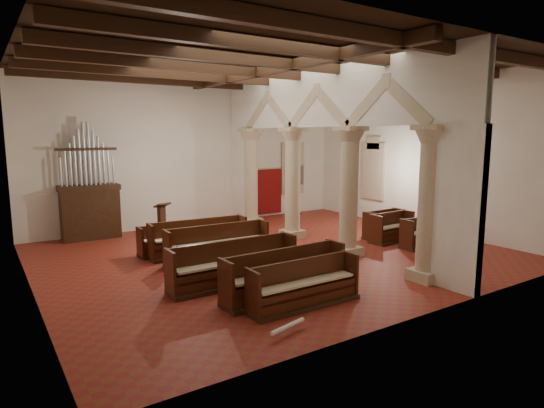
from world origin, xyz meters
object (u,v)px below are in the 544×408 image
(pipe_organ, at_px, (90,202))
(aisle_pew_0, at_px, (425,237))
(processional_banner, at_px, (299,197))
(lectern, at_px, (162,222))
(nave_pew_0, at_px, (304,291))

(pipe_organ, height_order, aisle_pew_0, pipe_organ)
(processional_banner, height_order, aisle_pew_0, processional_banner)
(lectern, xyz_separation_m, nave_pew_0, (0.21, -8.60, -0.20))
(lectern, height_order, aisle_pew_0, lectern)
(pipe_organ, height_order, nave_pew_0, pipe_organ)
(processional_banner, bearing_deg, lectern, 177.11)
(processional_banner, bearing_deg, pipe_organ, 168.69)
(lectern, relative_size, processional_banner, 0.53)
(aisle_pew_0, bearing_deg, lectern, 139.96)
(lectern, bearing_deg, nave_pew_0, -101.52)
(nave_pew_0, bearing_deg, pipe_organ, 104.98)
(processional_banner, bearing_deg, nave_pew_0, -137.33)
(pipe_organ, bearing_deg, lectern, -24.84)
(lectern, bearing_deg, pipe_organ, 142.25)
(nave_pew_0, relative_size, aisle_pew_0, 1.48)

